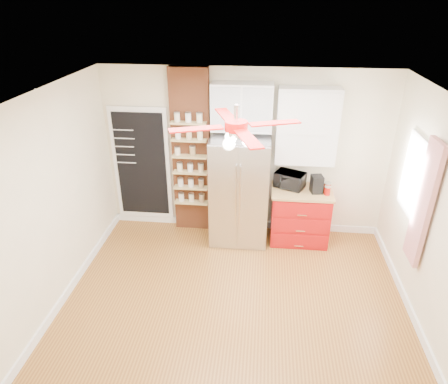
# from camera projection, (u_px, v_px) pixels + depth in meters

# --- Properties ---
(floor) EXTENTS (4.50, 4.50, 0.00)m
(floor) POSITION_uv_depth(u_px,v_px,m) (234.00, 306.00, 5.19)
(floor) COLOR olive
(floor) RESTS_ON ground
(ceiling) EXTENTS (4.50, 4.50, 0.00)m
(ceiling) POSITION_uv_depth(u_px,v_px,m) (237.00, 100.00, 3.98)
(ceiling) COLOR white
(ceiling) RESTS_ON wall_back
(wall_back) EXTENTS (4.50, 0.02, 2.70)m
(wall_back) POSITION_uv_depth(u_px,v_px,m) (245.00, 154.00, 6.36)
(wall_back) COLOR beige
(wall_back) RESTS_ON floor
(wall_front) EXTENTS (4.50, 0.02, 2.70)m
(wall_front) POSITION_uv_depth(u_px,v_px,m) (213.00, 359.00, 2.81)
(wall_front) COLOR beige
(wall_front) RESTS_ON floor
(wall_left) EXTENTS (0.02, 4.00, 2.70)m
(wall_left) POSITION_uv_depth(u_px,v_px,m) (49.00, 207.00, 4.79)
(wall_left) COLOR beige
(wall_left) RESTS_ON floor
(wall_right) EXTENTS (0.02, 4.00, 2.70)m
(wall_right) POSITION_uv_depth(u_px,v_px,m) (439.00, 227.00, 4.38)
(wall_right) COLOR beige
(wall_right) RESTS_ON floor
(chalkboard) EXTENTS (0.95, 0.05, 1.95)m
(chalkboard) POSITION_uv_depth(u_px,v_px,m) (142.00, 165.00, 6.60)
(chalkboard) COLOR white
(chalkboard) RESTS_ON wall_back
(brick_pillar) EXTENTS (0.60, 0.16, 2.70)m
(brick_pillar) POSITION_uv_depth(u_px,v_px,m) (191.00, 153.00, 6.37)
(brick_pillar) COLOR brown
(brick_pillar) RESTS_ON floor
(fridge) EXTENTS (0.90, 0.70, 1.75)m
(fridge) POSITION_uv_depth(u_px,v_px,m) (240.00, 190.00, 6.25)
(fridge) COLOR silver
(fridge) RESTS_ON floor
(upper_glass_cabinet) EXTENTS (0.90, 0.35, 0.70)m
(upper_glass_cabinet) POSITION_uv_depth(u_px,v_px,m) (242.00, 107.00, 5.85)
(upper_glass_cabinet) COLOR white
(upper_glass_cabinet) RESTS_ON wall_back
(red_cabinet) EXTENTS (0.94, 0.64, 0.90)m
(red_cabinet) POSITION_uv_depth(u_px,v_px,m) (300.00, 215.00, 6.40)
(red_cabinet) COLOR #A20D0E
(red_cabinet) RESTS_ON floor
(upper_shelf_unit) EXTENTS (0.90, 0.30, 1.15)m
(upper_shelf_unit) POSITION_uv_depth(u_px,v_px,m) (307.00, 127.00, 5.91)
(upper_shelf_unit) COLOR white
(upper_shelf_unit) RESTS_ON wall_back
(window) EXTENTS (0.04, 0.75, 1.05)m
(window) POSITION_uv_depth(u_px,v_px,m) (415.00, 177.00, 5.09)
(window) COLOR white
(window) RESTS_ON wall_right
(curtain) EXTENTS (0.06, 0.40, 1.55)m
(curtain) POSITION_uv_depth(u_px,v_px,m) (423.00, 204.00, 4.65)
(curtain) COLOR #AC171D
(curtain) RESTS_ON wall_right
(ceiling_fan) EXTENTS (1.40, 1.40, 0.44)m
(ceiling_fan) POSITION_uv_depth(u_px,v_px,m) (236.00, 126.00, 4.10)
(ceiling_fan) COLOR silver
(ceiling_fan) RESTS_ON ceiling
(toaster_oven) EXTENTS (0.53, 0.46, 0.25)m
(toaster_oven) POSITION_uv_depth(u_px,v_px,m) (290.00, 180.00, 6.25)
(toaster_oven) COLOR black
(toaster_oven) RESTS_ON red_cabinet
(coffee_maker) EXTENTS (0.20, 0.21, 0.27)m
(coffee_maker) POSITION_uv_depth(u_px,v_px,m) (317.00, 184.00, 6.08)
(coffee_maker) COLOR black
(coffee_maker) RESTS_ON red_cabinet
(canister_left) EXTENTS (0.09, 0.09, 0.13)m
(canister_left) POSITION_uv_depth(u_px,v_px,m) (327.00, 191.00, 6.04)
(canister_left) COLOR #A60E09
(canister_left) RESTS_ON red_cabinet
(canister_right) EXTENTS (0.14, 0.14, 0.16)m
(canister_right) POSITION_uv_depth(u_px,v_px,m) (327.00, 188.00, 6.10)
(canister_right) COLOR #B32C09
(canister_right) RESTS_ON red_cabinet
(pantry_jar_oats) EXTENTS (0.09, 0.09, 0.12)m
(pantry_jar_oats) POSITION_uv_depth(u_px,v_px,m) (178.00, 151.00, 6.25)
(pantry_jar_oats) COLOR beige
(pantry_jar_oats) RESTS_ON brick_pillar
(pantry_jar_beans) EXTENTS (0.12, 0.12, 0.14)m
(pantry_jar_beans) POSITION_uv_depth(u_px,v_px,m) (193.00, 151.00, 6.22)
(pantry_jar_beans) COLOR #96774C
(pantry_jar_beans) RESTS_ON brick_pillar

